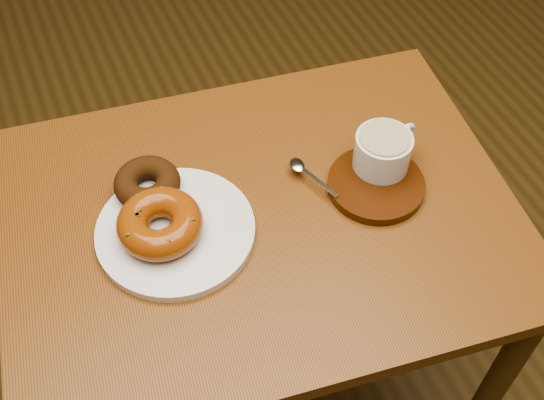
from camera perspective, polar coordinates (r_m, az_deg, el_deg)
name	(u,v)px	position (r m, az deg, el deg)	size (l,w,h in m)	color
cafe_table	(261,255)	(1.13, -0.93, -4.64)	(0.84, 0.68, 0.73)	brown
donut_plate	(176,231)	(1.01, -8.07, -2.58)	(0.23, 0.23, 0.01)	white
donut_cinnamon	(147,183)	(1.04, -10.40, 1.39)	(0.10, 0.10, 0.04)	#371E0B
donut_caramel	(160,223)	(0.99, -9.37, -1.94)	(0.16, 0.16, 0.05)	#89410F
saucer	(376,185)	(1.07, 8.68, 1.28)	(0.15, 0.15, 0.02)	#391907
coffee_cup	(383,150)	(1.07, 9.30, 4.13)	(0.12, 0.09, 0.06)	white
teaspoon	(301,168)	(1.07, 2.48, 2.68)	(0.04, 0.10, 0.01)	silver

